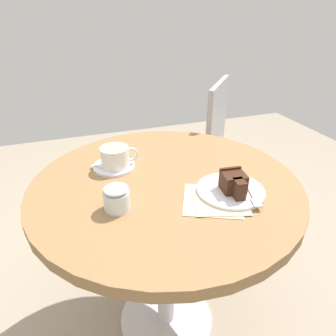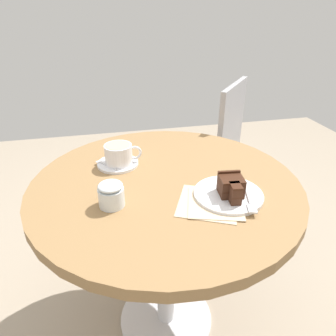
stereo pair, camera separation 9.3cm
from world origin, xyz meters
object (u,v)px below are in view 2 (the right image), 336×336
Objects in this scene: teaspoon at (104,164)px; napkin at (211,203)px; sugar_pot at (111,194)px; cake_plate at (228,194)px; cafe_chair at (211,146)px; coffee_cup at (119,154)px; cake_slice at (231,187)px; fork at (250,200)px; saucer at (118,164)px.

teaspoon reaches higher than napkin.
teaspoon is at bearing 93.47° from sugar_pot.
cake_plate reaches higher than napkin.
cafe_chair is 0.88m from sugar_pot.
coffee_cup is 0.58× the size of napkin.
cafe_chair is at bearing 40.82° from coffee_cup.
sugar_pot is at bearing 173.20° from cake_slice.
teaspoon is 0.72m from cafe_chair.
teaspoon is 0.50m from fork.
saucer is 0.41m from cake_slice.
saucer is 1.65× the size of teaspoon.
cake_slice is at bearing -165.12° from teaspoon.
napkin is at bearing -167.85° from cake_slice.
cafe_chair is at bearing 50.90° from sugar_pot.
coffee_cup is at bearing -44.82° from saucer.
cake_slice reaches higher than teaspoon.
cafe_chair is (0.17, 0.74, -0.18)m from fork.
cake_plate is at bearing 98.16° from cake_slice.
cake_slice reaches higher than cake_plate.
cafe_chair is (0.50, 0.43, -0.21)m from coffee_cup.
sugar_pot is at bearing 0.32° from cafe_chair.
cake_plate is 0.04m from cake_slice.
coffee_cup is at bearing -127.38° from teaspoon.
coffee_cup reaches higher than teaspoon.
teaspoon is 1.18× the size of sugar_pot.
coffee_cup is 1.74× the size of sugar_pot.
teaspoon is 0.40m from napkin.
cafe_chair reaches higher than cake_plate.
napkin is 0.25× the size of cafe_chair.
cafe_chair is (0.27, 0.72, -0.17)m from napkin.
saucer is 1.12× the size of coffee_cup.
saucer is at bearing 82.20° from sugar_pot.
napkin is (-0.10, 0.03, -0.01)m from fork.
cake_plate is at bearing -4.86° from sugar_pot.
cake_slice and sugar_pot have the same top height.
napkin is at bearing -157.68° from cake_plate.
fork is (0.33, -0.31, -0.03)m from coffee_cup.
teaspoon is 0.90× the size of cake_slice.
cake_plate is 0.23× the size of cafe_chair.
fork is 0.78m from cafe_chair.
cafe_chair reaches higher than coffee_cup.
cake_plate reaches higher than saucer.
teaspoon is at bearing -12.64° from cafe_chair.
sugar_pot is (0.01, -0.23, 0.03)m from teaspoon.
coffee_cup is 0.37m from napkin.
sugar_pot reaches higher than teaspoon.
cake_plate is 2.74× the size of sugar_pot.
saucer is at bearing 137.11° from cake_slice.
cake_plate is (0.34, -0.26, -0.01)m from teaspoon.
cake_plate is at bearing -164.05° from teaspoon.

